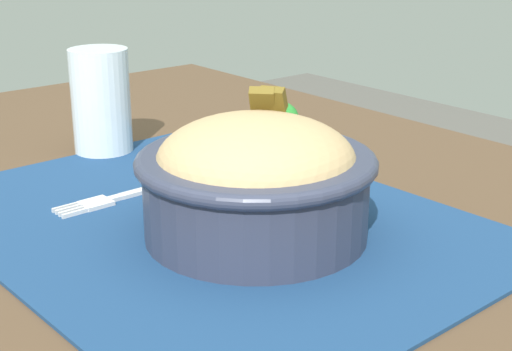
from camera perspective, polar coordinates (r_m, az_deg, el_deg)
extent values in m
cube|color=#4C3826|center=(0.64, -5.44, -4.87)|extent=(1.14, 0.82, 0.03)
cylinder|color=#412F20|center=(1.35, -5.02, -8.56)|extent=(0.04, 0.04, 0.72)
cube|color=navy|center=(0.63, -3.55, -3.46)|extent=(0.47, 0.36, 0.00)
cylinder|color=#2D3347|center=(0.59, 0.00, -1.49)|extent=(0.18, 0.18, 0.07)
torus|color=#2D3347|center=(0.58, 0.00, 1.07)|extent=(0.19, 0.19, 0.01)
ellipsoid|color=tan|center=(0.58, 0.00, 1.17)|extent=(0.20, 0.20, 0.07)
sphere|color=#257C2B|center=(0.62, 1.93, 4.24)|extent=(0.03, 0.03, 0.03)
cylinder|color=orange|center=(0.56, -4.01, 2.20)|extent=(0.04, 0.01, 0.01)
cylinder|color=orange|center=(0.54, -1.94, 1.63)|extent=(0.01, 0.03, 0.01)
cylinder|color=orange|center=(0.58, -1.81, 2.83)|extent=(0.01, 0.04, 0.01)
cube|color=brown|center=(0.61, 1.49, 4.87)|extent=(0.03, 0.03, 0.04)
cube|color=brown|center=(0.62, 0.57, 4.96)|extent=(0.04, 0.04, 0.04)
cube|color=silver|center=(0.70, -7.64, -0.90)|extent=(0.01, 0.07, 0.00)
cube|color=silver|center=(0.68, -10.56, -1.69)|extent=(0.01, 0.01, 0.00)
cube|color=silver|center=(0.68, -11.95, -2.06)|extent=(0.02, 0.03, 0.00)
cube|color=silver|center=(0.67, -14.18, -2.33)|extent=(0.00, 0.02, 0.00)
cube|color=silver|center=(0.67, -13.94, -2.48)|extent=(0.00, 0.02, 0.00)
cube|color=silver|center=(0.66, -13.70, -2.63)|extent=(0.00, 0.02, 0.00)
cube|color=silver|center=(0.66, -13.46, -2.78)|extent=(0.00, 0.02, 0.00)
cylinder|color=silver|center=(0.82, -11.58, 5.45)|extent=(0.06, 0.06, 0.11)
cylinder|color=silver|center=(0.82, -11.45, 3.56)|extent=(0.05, 0.05, 0.05)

